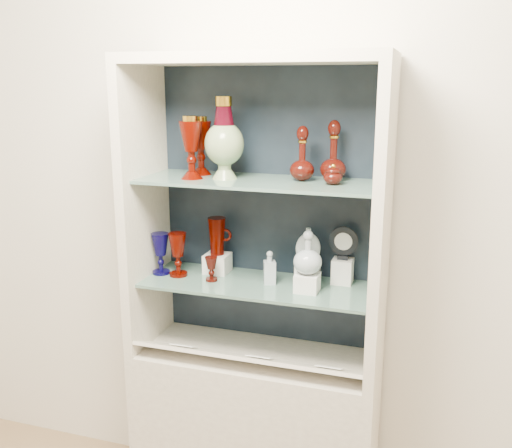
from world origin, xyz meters
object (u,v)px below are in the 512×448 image
(pedestal_lamp_right, at_px, (191,148))
(clear_round_decanter, at_px, (308,254))
(ruby_decanter_b, at_px, (302,152))
(enamel_urn, at_px, (224,138))
(cameo_medallion, at_px, (344,243))
(pedestal_lamp_left, at_px, (201,146))
(ruby_pitcher, at_px, (217,236))
(clear_square_bottle, at_px, (270,267))
(lidded_bowl, at_px, (333,174))
(cobalt_goblet, at_px, (161,254))
(ruby_goblet_small, at_px, (211,269))
(ruby_decanter_a, at_px, (334,147))
(flat_flask, at_px, (308,244))
(ruby_goblet_tall, at_px, (178,255))

(pedestal_lamp_right, height_order, clear_round_decanter, pedestal_lamp_right)
(pedestal_lamp_right, relative_size, ruby_decanter_b, 1.09)
(enamel_urn, height_order, cameo_medallion, enamel_urn)
(cameo_medallion, bearing_deg, enamel_urn, -165.56)
(pedestal_lamp_left, relative_size, ruby_pitcher, 1.49)
(clear_square_bottle, height_order, cameo_medallion, cameo_medallion)
(pedestal_lamp_left, bearing_deg, lidded_bowl, -7.51)
(pedestal_lamp_left, height_order, clear_round_decanter, pedestal_lamp_left)
(lidded_bowl, bearing_deg, enamel_urn, 179.38)
(cobalt_goblet, distance_m, cameo_medallion, 0.76)
(pedestal_lamp_left, height_order, enamel_urn, enamel_urn)
(clear_square_bottle, bearing_deg, cameo_medallion, 18.82)
(lidded_bowl, height_order, ruby_goblet_small, lidded_bowl)
(pedestal_lamp_left, distance_m, clear_square_bottle, 0.56)
(ruby_decanter_a, relative_size, flat_flask, 1.85)
(ruby_decanter_b, relative_size, clear_square_bottle, 1.63)
(enamel_urn, relative_size, cameo_medallion, 2.28)
(enamel_urn, relative_size, ruby_decanter_a, 1.22)
(cobalt_goblet, distance_m, clear_square_bottle, 0.47)
(pedestal_lamp_left, distance_m, cobalt_goblet, 0.48)
(cobalt_goblet, height_order, clear_square_bottle, cobalt_goblet)
(ruby_goblet_small, xyz_separation_m, clear_round_decanter, (0.40, 0.00, 0.10))
(cobalt_goblet, height_order, clear_round_decanter, clear_round_decanter)
(lidded_bowl, bearing_deg, flat_flask, 139.85)
(ruby_goblet_small, bearing_deg, cobalt_goblet, 175.21)
(pedestal_lamp_right, bearing_deg, cobalt_goblet, 168.27)
(ruby_decanter_b, xyz_separation_m, ruby_goblet_tall, (-0.51, -0.05, -0.44))
(clear_square_bottle, relative_size, flat_flask, 0.98)
(ruby_pitcher, height_order, clear_round_decanter, ruby_pitcher)
(lidded_bowl, xyz_separation_m, cobalt_goblet, (-0.72, 0.00, -0.37))
(lidded_bowl, height_order, cobalt_goblet, lidded_bowl)
(clear_round_decanter, relative_size, cameo_medallion, 1.19)
(ruby_goblet_small, height_order, clear_square_bottle, clear_square_bottle)
(ruby_decanter_a, height_order, flat_flask, ruby_decanter_a)
(ruby_goblet_tall, xyz_separation_m, clear_square_bottle, (0.39, 0.02, -0.02))
(pedestal_lamp_right, height_order, ruby_decanter_a, ruby_decanter_a)
(pedestal_lamp_left, relative_size, lidded_bowl, 2.96)
(ruby_decanter_b, xyz_separation_m, lidded_bowl, (0.13, -0.05, -0.07))
(pedestal_lamp_right, relative_size, clear_round_decanter, 1.47)
(flat_flask, bearing_deg, ruby_decanter_b, -136.53)
(ruby_goblet_tall, bearing_deg, ruby_decanter_a, 8.34)
(lidded_bowl, distance_m, ruby_goblet_tall, 0.73)
(cobalt_goblet, height_order, ruby_goblet_small, cobalt_goblet)
(ruby_goblet_tall, xyz_separation_m, ruby_goblet_small, (0.16, -0.02, -0.04))
(clear_square_bottle, bearing_deg, enamel_urn, -174.56)
(ruby_decanter_a, height_order, lidded_bowl, ruby_decanter_a)
(clear_round_decanter, bearing_deg, flat_flask, 101.89)
(pedestal_lamp_right, relative_size, cobalt_goblet, 1.38)
(ruby_decanter_a, distance_m, ruby_goblet_small, 0.69)
(ruby_pitcher, bearing_deg, enamel_urn, -52.25)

